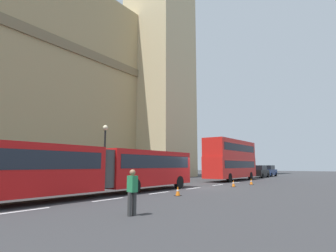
{
  "coord_description": "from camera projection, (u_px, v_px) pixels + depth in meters",
  "views": [
    {
      "loc": [
        -20.75,
        -11.56,
        1.84
      ],
      "look_at": [
        -0.1,
        2.94,
        5.4
      ],
      "focal_mm": 29.87,
      "sensor_mm": 36.0,
      "label": 1
    }
  ],
  "objects": [
    {
      "name": "ground_plane",
      "position": [
        198.0,
        188.0,
        23.13
      ],
      "size": [
        160.0,
        160.0,
        0.0
      ],
      "primitive_type": "plane",
      "color": "#333335"
    },
    {
      "name": "lane_centre_marking",
      "position": [
        178.0,
        190.0,
        20.71
      ],
      "size": [
        25.2,
        0.16,
        0.01
      ],
      "color": "silver",
      "rests_on": "ground_plane"
    },
    {
      "name": "articulated_bus",
      "position": [
        97.0,
        167.0,
        17.17
      ],
      "size": [
        18.21,
        2.54,
        2.9
      ],
      "color": "red",
      "rests_on": "ground_plane"
    },
    {
      "name": "double_decker_bus",
      "position": [
        231.0,
        158.0,
        34.54
      ],
      "size": [
        10.87,
        2.54,
        4.9
      ],
      "color": "red",
      "rests_on": "ground_plane"
    },
    {
      "name": "sedan_lead",
      "position": [
        260.0,
        172.0,
        42.48
      ],
      "size": [
        4.4,
        1.86,
        1.85
      ],
      "color": "black",
      "rests_on": "ground_plane"
    },
    {
      "name": "sedan_trailing",
      "position": [
        268.0,
        171.0,
        47.25
      ],
      "size": [
        4.4,
        1.86,
        1.85
      ],
      "color": "navy",
      "rests_on": "ground_plane"
    },
    {
      "name": "traffic_cone_west",
      "position": [
        178.0,
        191.0,
        17.02
      ],
      "size": [
        0.36,
        0.36,
        0.58
      ],
      "color": "black",
      "rests_on": "ground_plane"
    },
    {
      "name": "traffic_cone_middle",
      "position": [
        233.0,
        183.0,
        24.22
      ],
      "size": [
        0.36,
        0.36,
        0.58
      ],
      "color": "black",
      "rests_on": "ground_plane"
    },
    {
      "name": "traffic_cone_east",
      "position": [
        251.0,
        182.0,
        26.89
      ],
      "size": [
        0.36,
        0.36,
        0.58
      ],
      "color": "black",
      "rests_on": "ground_plane"
    },
    {
      "name": "street_lamp",
      "position": [
        105.0,
        151.0,
        23.69
      ],
      "size": [
        0.44,
        0.44,
        5.27
      ],
      "color": "black",
      "rests_on": "ground_plane"
    },
    {
      "name": "pedestrian_near_cones",
      "position": [
        132.0,
        191.0,
        10.36
      ],
      "size": [
        0.35,
        0.45,
        1.69
      ],
      "color": "#333333",
      "rests_on": "ground_plane"
    }
  ]
}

